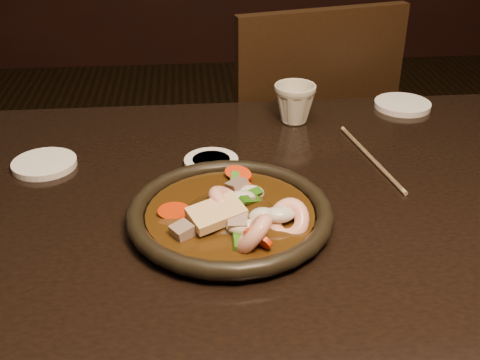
{
  "coord_description": "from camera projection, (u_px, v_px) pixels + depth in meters",
  "views": [
    {
      "loc": [
        -0.17,
        -0.81,
        1.26
      ],
      "look_at": [
        -0.1,
        0.01,
        0.8
      ],
      "focal_mm": 45.0,
      "sensor_mm": 36.0,
      "label": 1
    }
  ],
  "objects": [
    {
      "name": "chopsticks",
      "position": [
        371.0,
        158.0,
        1.11
      ],
      "size": [
        0.05,
        0.27,
        0.01
      ],
      "rotation": [
        0.0,
        0.0,
        0.16
      ],
      "color": "#9D8359",
      "rests_on": "table"
    },
    {
      "name": "tea_cup",
      "position": [
        295.0,
        102.0,
        1.24
      ],
      "size": [
        0.11,
        0.11,
        0.09
      ],
      "primitive_type": "imported",
      "rotation": [
        0.0,
        0.0,
        0.34
      ],
      "color": "beige",
      "rests_on": "table"
    },
    {
      "name": "plate",
      "position": [
        230.0,
        215.0,
        0.91
      ],
      "size": [
        0.32,
        0.32,
        0.03
      ],
      "color": "black",
      "rests_on": "table"
    },
    {
      "name": "table",
      "position": [
        299.0,
        245.0,
        1.0
      ],
      "size": [
        1.6,
        0.9,
        0.75
      ],
      "color": "black",
      "rests_on": "floor"
    },
    {
      "name": "chair",
      "position": [
        295.0,
        154.0,
        1.66
      ],
      "size": [
        0.53,
        0.53,
        0.93
      ],
      "rotation": [
        0.0,
        0.0,
        3.37
      ],
      "color": "black",
      "rests_on": "floor"
    },
    {
      "name": "soy_dish",
      "position": [
        211.0,
        162.0,
        1.08
      ],
      "size": [
        0.1,
        0.1,
        0.01
      ],
      "primitive_type": "cylinder",
      "color": "white",
      "rests_on": "table"
    },
    {
      "name": "stirfry",
      "position": [
        237.0,
        214.0,
        0.9
      ],
      "size": [
        0.23,
        0.26,
        0.07
      ],
      "color": "#321E09",
      "rests_on": "plate"
    },
    {
      "name": "saucer_right",
      "position": [
        403.0,
        105.0,
        1.32
      ],
      "size": [
        0.12,
        0.12,
        0.01
      ],
      "primitive_type": "cylinder",
      "color": "white",
      "rests_on": "table"
    },
    {
      "name": "saucer_left",
      "position": [
        44.0,
        164.0,
        1.08
      ],
      "size": [
        0.11,
        0.11,
        0.01
      ],
      "primitive_type": "cylinder",
      "color": "white",
      "rests_on": "table"
    }
  ]
}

